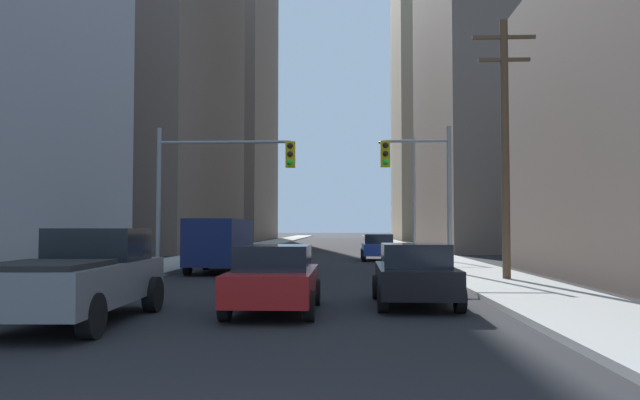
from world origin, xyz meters
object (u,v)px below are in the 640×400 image
pickup_truck_grey (82,276)px  cargo_van_navy (220,242)px  traffic_signal_near_left (219,173)px  sedan_blue (378,247)px  sedan_red (274,278)px  sedan_black (415,274)px  traffic_signal_near_right (420,176)px

pickup_truck_grey → cargo_van_navy: 13.95m
traffic_signal_near_left → cargo_van_navy: bearing=99.0°
pickup_truck_grey → sedan_blue: (7.22, 23.86, -0.16)m
pickup_truck_grey → traffic_signal_near_left: bearing=89.2°
sedan_red → cargo_van_navy: bearing=106.8°
sedan_red → sedan_blue: bearing=81.1°
pickup_truck_grey → sedan_black: size_ratio=1.29×
sedan_blue → cargo_van_navy: bearing=-126.1°
cargo_van_navy → traffic_signal_near_right: bearing=-8.3°
sedan_red → traffic_signal_near_right: bearing=67.6°
cargo_van_navy → sedan_red: cargo_van_navy is taller
pickup_truck_grey → sedan_black: pickup_truck_grey is taller
pickup_truck_grey → sedan_black: (7.03, 2.99, -0.16)m
pickup_truck_grey → sedan_red: pickup_truck_grey is taller
cargo_van_navy → traffic_signal_near_right: (8.35, -1.21, 2.71)m
sedan_red → traffic_signal_near_right: size_ratio=0.70×
pickup_truck_grey → cargo_van_navy: size_ratio=1.04×
sedan_black → traffic_signal_near_left: size_ratio=0.71×
sedan_black → traffic_signal_near_left: (-6.85, 9.75, 3.36)m
traffic_signal_near_left → traffic_signal_near_right: same height
traffic_signal_near_left → traffic_signal_near_right: 8.16m
sedan_red → sedan_blue: 22.56m
sedan_blue → traffic_signal_near_right: traffic_signal_near_right is taller
traffic_signal_near_right → sedan_red: bearing=-112.4°
pickup_truck_grey → traffic_signal_near_right: (8.34, 12.73, 3.06)m
sedan_black → traffic_signal_near_right: (1.30, 9.75, 3.22)m
sedan_blue → pickup_truck_grey: bearing=-106.8°
sedan_blue → traffic_signal_near_right: (1.12, -11.12, 3.22)m
cargo_van_navy → traffic_signal_near_left: traffic_signal_near_left is taller
sedan_black → traffic_signal_near_left: 12.38m
cargo_van_navy → sedan_red: (3.74, -12.37, -0.52)m
cargo_van_navy → traffic_signal_near_right: 8.86m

